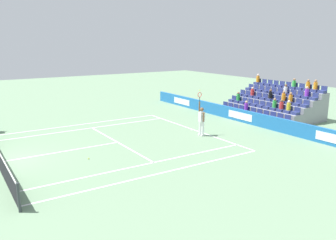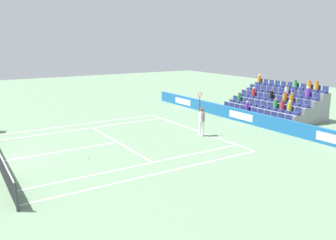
% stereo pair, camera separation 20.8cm
% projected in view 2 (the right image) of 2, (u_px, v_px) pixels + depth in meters
% --- Properties ---
extents(line_baseline, '(10.97, 0.10, 0.01)m').
position_uv_depth(line_baseline, '(194.00, 130.00, 23.05)').
color(line_baseline, white).
rests_on(line_baseline, ground).
extents(line_service, '(8.23, 0.10, 0.01)m').
position_uv_depth(line_service, '(118.00, 142.00, 20.19)').
color(line_service, white).
rests_on(line_service, ground).
extents(line_centre_service, '(0.10, 6.40, 0.01)m').
position_uv_depth(line_centre_service, '(62.00, 151.00, 18.52)').
color(line_centre_service, white).
rests_on(line_centre_service, ground).
extents(line_singles_sideline_left, '(0.10, 11.89, 0.01)m').
position_uv_depth(line_singles_sideline_left, '(86.00, 129.00, 23.34)').
color(line_singles_sideline_left, white).
rests_on(line_singles_sideline_left, ground).
extents(line_singles_sideline_right, '(0.10, 11.89, 0.01)m').
position_uv_depth(line_singles_sideline_right, '(145.00, 164.00, 16.56)').
color(line_singles_sideline_right, white).
rests_on(line_singles_sideline_right, ground).
extents(line_doubles_sideline_left, '(0.10, 11.89, 0.01)m').
position_uv_depth(line_doubles_sideline_left, '(79.00, 125.00, 24.47)').
color(line_doubles_sideline_left, white).
rests_on(line_doubles_sideline_left, ground).
extents(line_doubles_sideline_right, '(0.10, 11.89, 0.01)m').
position_uv_depth(line_doubles_sideline_right, '(159.00, 173.00, 15.43)').
color(line_doubles_sideline_right, white).
rests_on(line_doubles_sideline_right, ground).
extents(line_centre_mark, '(0.10, 0.20, 0.01)m').
position_uv_depth(line_centre_mark, '(192.00, 130.00, 23.00)').
color(line_centre_mark, white).
rests_on(line_centre_mark, ground).
extents(sponsor_barrier, '(22.11, 0.22, 0.91)m').
position_uv_depth(sponsor_barrier, '(242.00, 116.00, 25.21)').
color(sponsor_barrier, '#1E66AD').
rests_on(sponsor_barrier, ground).
extents(tennis_player, '(0.53, 0.38, 2.85)m').
position_uv_depth(tennis_player, '(202.00, 120.00, 21.38)').
color(tennis_player, white).
rests_on(tennis_player, ground).
extents(stadium_stand, '(6.82, 4.75, 3.02)m').
position_uv_depth(stadium_stand, '(276.00, 106.00, 26.98)').
color(stadium_stand, gray).
rests_on(stadium_stand, ground).
extents(loose_tennis_ball, '(0.07, 0.07, 0.07)m').
position_uv_depth(loose_tennis_ball, '(88.00, 158.00, 17.30)').
color(loose_tennis_ball, '#D1E533').
rests_on(loose_tennis_ball, ground).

